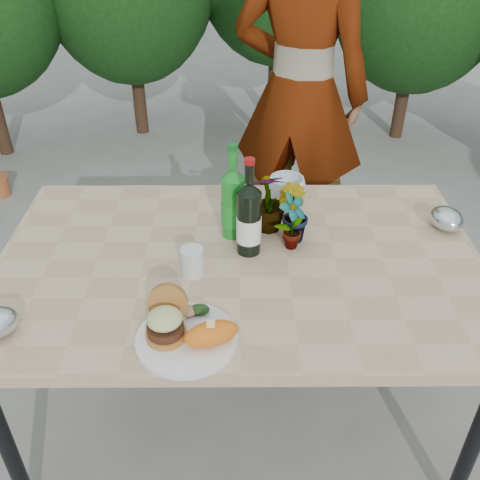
{
  "coord_description": "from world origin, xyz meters",
  "views": [
    {
      "loc": [
        -0.01,
        -1.41,
        1.8
      ],
      "look_at": [
        0.0,
        -0.08,
        0.88
      ],
      "focal_mm": 40.0,
      "sensor_mm": 36.0,
      "label": 1
    }
  ],
  "objects_px": {
    "patio_table": "(240,272)",
    "wine_bottle": "(249,219)",
    "dinner_plate": "(187,339)",
    "person": "(300,94)"
  },
  "relations": [
    {
      "from": "patio_table",
      "to": "wine_bottle",
      "type": "bearing_deg",
      "value": 55.66
    },
    {
      "from": "dinner_plate",
      "to": "person",
      "type": "xyz_separation_m",
      "value": [
        0.44,
        1.47,
        0.16
      ]
    },
    {
      "from": "patio_table",
      "to": "wine_bottle",
      "type": "relative_size",
      "value": 4.69
    },
    {
      "from": "wine_bottle",
      "to": "person",
      "type": "height_order",
      "value": "person"
    },
    {
      "from": "patio_table",
      "to": "wine_bottle",
      "type": "xyz_separation_m",
      "value": [
        0.03,
        0.04,
        0.18
      ]
    },
    {
      "from": "dinner_plate",
      "to": "patio_table",
      "type": "bearing_deg",
      "value": 68.7
    },
    {
      "from": "dinner_plate",
      "to": "wine_bottle",
      "type": "height_order",
      "value": "wine_bottle"
    },
    {
      "from": "dinner_plate",
      "to": "wine_bottle",
      "type": "relative_size",
      "value": 0.82
    },
    {
      "from": "wine_bottle",
      "to": "person",
      "type": "relative_size",
      "value": 0.19
    },
    {
      "from": "person",
      "to": "patio_table",
      "type": "bearing_deg",
      "value": 94.44
    }
  ]
}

